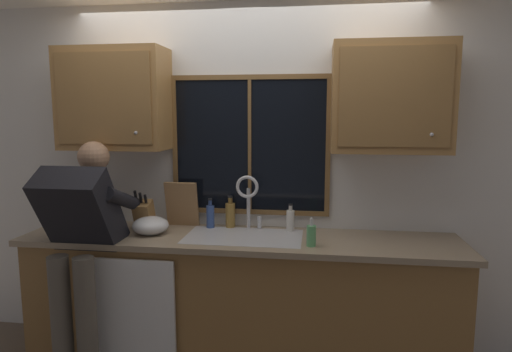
{
  "coord_description": "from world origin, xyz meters",
  "views": [
    {
      "loc": [
        0.52,
        -3.19,
        1.76
      ],
      "look_at": [
        0.12,
        -0.3,
        1.34
      ],
      "focal_mm": 30.78,
      "sensor_mm": 36.0,
      "label": 1
    }
  ],
  "objects_px": {
    "mixing_bowl": "(150,226)",
    "bottle_green_glass": "(290,220)",
    "soap_dispenser": "(311,235)",
    "bottle_tall_clear": "(230,214)",
    "person_standing": "(81,237)",
    "cutting_board": "(182,204)",
    "knife_block": "(144,216)",
    "bottle_amber_small": "(210,216)"
  },
  "relations": [
    {
      "from": "person_standing",
      "to": "bottle_green_glass",
      "type": "relative_size",
      "value": 7.87
    },
    {
      "from": "person_standing",
      "to": "bottle_amber_small",
      "type": "height_order",
      "value": "person_standing"
    },
    {
      "from": "mixing_bowl",
      "to": "cutting_board",
      "type": "bearing_deg",
      "value": 55.28
    },
    {
      "from": "soap_dispenser",
      "to": "bottle_tall_clear",
      "type": "relative_size",
      "value": 0.79
    },
    {
      "from": "knife_block",
      "to": "cutting_board",
      "type": "bearing_deg",
      "value": 32.49
    },
    {
      "from": "soap_dispenser",
      "to": "person_standing",
      "type": "bearing_deg",
      "value": -173.61
    },
    {
      "from": "soap_dispenser",
      "to": "bottle_tall_clear",
      "type": "xyz_separation_m",
      "value": [
        -0.6,
        0.39,
        0.03
      ]
    },
    {
      "from": "bottle_green_glass",
      "to": "bottle_tall_clear",
      "type": "distance_m",
      "value": 0.45
    },
    {
      "from": "knife_block",
      "to": "mixing_bowl",
      "type": "height_order",
      "value": "knife_block"
    },
    {
      "from": "bottle_green_glass",
      "to": "mixing_bowl",
      "type": "bearing_deg",
      "value": -168.01
    },
    {
      "from": "knife_block",
      "to": "bottle_green_glass",
      "type": "xyz_separation_m",
      "value": [
        1.05,
        0.13,
        -0.03
      ]
    },
    {
      "from": "person_standing",
      "to": "bottle_tall_clear",
      "type": "distance_m",
      "value": 1.04
    },
    {
      "from": "person_standing",
      "to": "knife_block",
      "type": "distance_m",
      "value": 0.48
    },
    {
      "from": "knife_block",
      "to": "bottle_amber_small",
      "type": "relative_size",
      "value": 1.46
    },
    {
      "from": "person_standing",
      "to": "bottle_green_glass",
      "type": "xyz_separation_m",
      "value": [
        1.32,
        0.51,
        0.04
      ]
    },
    {
      "from": "bottle_green_glass",
      "to": "bottle_tall_clear",
      "type": "height_order",
      "value": "bottle_tall_clear"
    },
    {
      "from": "person_standing",
      "to": "mixing_bowl",
      "type": "relative_size",
      "value": 6.17
    },
    {
      "from": "soap_dispenser",
      "to": "bottle_tall_clear",
      "type": "bearing_deg",
      "value": 147.08
    },
    {
      "from": "knife_block",
      "to": "soap_dispenser",
      "type": "height_order",
      "value": "knife_block"
    },
    {
      "from": "person_standing",
      "to": "knife_block",
      "type": "relative_size",
      "value": 4.89
    },
    {
      "from": "soap_dispenser",
      "to": "bottle_green_glass",
      "type": "relative_size",
      "value": 0.94
    },
    {
      "from": "cutting_board",
      "to": "mixing_bowl",
      "type": "bearing_deg",
      "value": -124.72
    },
    {
      "from": "soap_dispenser",
      "to": "bottle_tall_clear",
      "type": "distance_m",
      "value": 0.72
    },
    {
      "from": "person_standing",
      "to": "bottle_amber_small",
      "type": "relative_size",
      "value": 7.15
    },
    {
      "from": "knife_block",
      "to": "bottle_green_glass",
      "type": "bearing_deg",
      "value": 6.88
    },
    {
      "from": "cutting_board",
      "to": "person_standing",
      "type": "bearing_deg",
      "value": -133.47
    },
    {
      "from": "soap_dispenser",
      "to": "bottle_amber_small",
      "type": "height_order",
      "value": "bottle_amber_small"
    },
    {
      "from": "bottle_green_glass",
      "to": "bottle_tall_clear",
      "type": "relative_size",
      "value": 0.85
    },
    {
      "from": "person_standing",
      "to": "knife_block",
      "type": "height_order",
      "value": "person_standing"
    },
    {
      "from": "person_standing",
      "to": "soap_dispenser",
      "type": "height_order",
      "value": "person_standing"
    },
    {
      "from": "cutting_board",
      "to": "bottle_green_glass",
      "type": "xyz_separation_m",
      "value": [
        0.81,
        -0.02,
        -0.09
      ]
    },
    {
      "from": "knife_block",
      "to": "mixing_bowl",
      "type": "xyz_separation_m",
      "value": [
        0.08,
        -0.08,
        -0.05
      ]
    },
    {
      "from": "cutting_board",
      "to": "soap_dispenser",
      "type": "height_order",
      "value": "cutting_board"
    },
    {
      "from": "mixing_bowl",
      "to": "bottle_amber_small",
      "type": "relative_size",
      "value": 1.16
    },
    {
      "from": "mixing_bowl",
      "to": "knife_block",
      "type": "bearing_deg",
      "value": 133.51
    },
    {
      "from": "mixing_bowl",
      "to": "bottle_green_glass",
      "type": "height_order",
      "value": "bottle_green_glass"
    },
    {
      "from": "cutting_board",
      "to": "bottle_green_glass",
      "type": "bearing_deg",
      "value": -1.64
    },
    {
      "from": "person_standing",
      "to": "bottle_amber_small",
      "type": "xyz_separation_m",
      "value": [
        0.73,
        0.52,
        0.04
      ]
    },
    {
      "from": "person_standing",
      "to": "cutting_board",
      "type": "relative_size",
      "value": 4.58
    },
    {
      "from": "mixing_bowl",
      "to": "bottle_green_glass",
      "type": "distance_m",
      "value": 0.99
    },
    {
      "from": "bottle_tall_clear",
      "to": "knife_block",
      "type": "bearing_deg",
      "value": -164.2
    },
    {
      "from": "cutting_board",
      "to": "soap_dispenser",
      "type": "distance_m",
      "value": 1.04
    }
  ]
}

